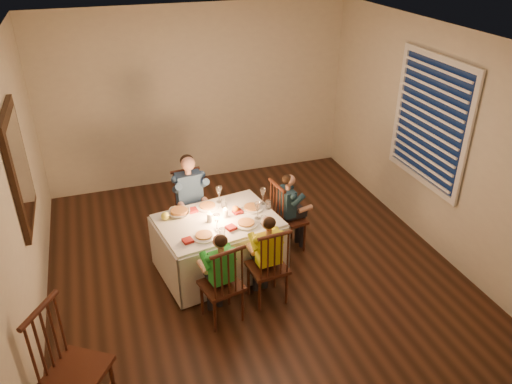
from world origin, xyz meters
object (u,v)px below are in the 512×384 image
object	(u,v)px
dining_table	(218,234)
child_green	(223,317)
chair_end	(287,247)
adult	(193,239)
child_teal	(287,247)
chair_adult	(193,239)
chair_near_right	(267,298)
child_yellow	(267,298)
serving_bowl	(179,213)
chair_near_left	(223,317)

from	to	relation	value
dining_table	child_green	bearing A→B (deg)	-112.51
chair_end	adult	xyz separation A→B (m)	(-1.06, 0.54, 0.00)
chair_end	child_teal	size ratio (longest dim) A/B	0.92
dining_table	adult	distance (m)	0.87
chair_adult	dining_table	bearing A→B (deg)	-81.42
chair_near_right	child_yellow	bearing A→B (deg)	180.00
child_green	serving_bowl	distance (m)	1.24
adult	child_teal	xyz separation A→B (m)	(1.06, -0.54, 0.00)
adult	serving_bowl	size ratio (longest dim) A/B	4.84
chair_end	serving_bowl	distance (m)	1.47
chair_adult	chair_near_right	bearing A→B (deg)	-73.69
chair_end	adult	size ratio (longest dim) A/B	0.80
chair_near_left	child_green	world-z (taller)	child_green
chair_near_left	chair_near_right	distance (m)	0.54
child_teal	serving_bowl	xyz separation A→B (m)	(-1.28, 0.06, 0.71)
serving_bowl	chair_end	bearing A→B (deg)	-2.83
child_teal	chair_near_right	bearing A→B (deg)	137.53
chair_near_left	dining_table	bearing A→B (deg)	-115.02
chair_near_left	chair_adult	bearing A→B (deg)	-102.91
child_yellow	serving_bowl	distance (m)	1.34
adult	child_green	world-z (taller)	adult
chair_near_left	child_yellow	world-z (taller)	child_yellow
child_green	chair_near_left	bearing A→B (deg)	180.00
child_green	child_teal	size ratio (longest dim) A/B	1.00
serving_bowl	child_green	bearing A→B (deg)	-78.65
child_teal	chair_adult	bearing A→B (deg)	54.95
dining_table	child_yellow	world-z (taller)	dining_table
chair_adult	adult	bearing A→B (deg)	0.00
chair_near_right	chair_end	distance (m)	0.98
child_yellow	serving_bowl	bearing A→B (deg)	-55.11
dining_table	adult	xyz separation A→B (m)	(-0.16, 0.70, -0.48)
dining_table	serving_bowl	size ratio (longest dim) A/B	6.03
adult	dining_table	bearing A→B (deg)	-81.42
chair_adult	child_yellow	world-z (taller)	child_yellow
child_yellow	child_teal	size ratio (longest dim) A/B	1.02
dining_table	chair_end	distance (m)	1.04
chair_end	child_yellow	xyz separation A→B (m)	(-0.56, -0.81, 0.00)
chair_near_right	serving_bowl	size ratio (longest dim) A/B	3.86
chair_adult	child_teal	size ratio (longest dim) A/B	0.92
dining_table	child_green	world-z (taller)	dining_table
chair_end	chair_adult	bearing A→B (deg)	54.95
dining_table	chair_near_right	distance (m)	0.88
chair_near_right	serving_bowl	world-z (taller)	serving_bowl
chair_near_left	chair_near_right	xyz separation A→B (m)	(0.52, 0.13, 0.00)
chair_near_left	child_yellow	size ratio (longest dim) A/B	0.90
child_yellow	child_teal	distance (m)	0.98
child_green	serving_bowl	bearing A→B (deg)	-90.82
child_yellow	chair_adult	bearing A→B (deg)	-74.34
chair_adult	serving_bowl	xyz separation A→B (m)	(-0.22, -0.48, 0.71)
chair_end	child_green	distance (m)	1.43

